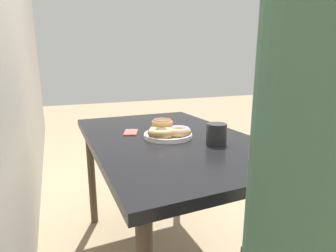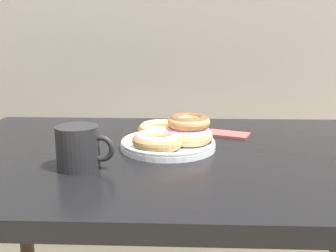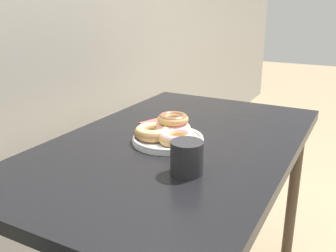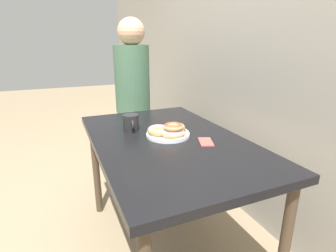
{
  "view_description": "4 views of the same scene",
  "coord_description": "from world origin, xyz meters",
  "px_view_note": "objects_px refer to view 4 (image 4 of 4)",
  "views": [
    {
      "loc": [
        -1.21,
        0.93,
        1.11
      ],
      "look_at": [
        -0.03,
        0.41,
        0.82
      ],
      "focal_mm": 28.0,
      "sensor_mm": 36.0,
      "label": 1
    },
    {
      "loc": [
        0.01,
        -0.53,
        1.04
      ],
      "look_at": [
        -0.03,
        0.41,
        0.82
      ],
      "focal_mm": 40.0,
      "sensor_mm": 36.0,
      "label": 2
    },
    {
      "loc": [
        -1.1,
        -0.17,
        1.22
      ],
      "look_at": [
        -0.03,
        0.41,
        0.82
      ],
      "focal_mm": 40.0,
      "sensor_mm": 36.0,
      "label": 3
    },
    {
      "loc": [
        1.26,
        -0.15,
        1.27
      ],
      "look_at": [
        -0.03,
        0.41,
        0.82
      ],
      "focal_mm": 28.0,
      "sensor_mm": 36.0,
      "label": 4
    }
  ],
  "objects_px": {
    "person_figure": "(133,104)",
    "dining_table": "(167,151)",
    "napkin": "(206,142)",
    "donut_plate": "(169,131)",
    "coffee_mug": "(131,122)"
  },
  "relations": [
    {
      "from": "dining_table",
      "to": "coffee_mug",
      "type": "relative_size",
      "value": 9.82
    },
    {
      "from": "napkin",
      "to": "coffee_mug",
      "type": "bearing_deg",
      "value": -139.45
    },
    {
      "from": "coffee_mug",
      "to": "person_figure",
      "type": "relative_size",
      "value": 0.09
    },
    {
      "from": "dining_table",
      "to": "donut_plate",
      "type": "relative_size",
      "value": 4.65
    },
    {
      "from": "donut_plate",
      "to": "napkin",
      "type": "height_order",
      "value": "donut_plate"
    },
    {
      "from": "dining_table",
      "to": "coffee_mug",
      "type": "bearing_deg",
      "value": -146.11
    },
    {
      "from": "coffee_mug",
      "to": "napkin",
      "type": "height_order",
      "value": "coffee_mug"
    },
    {
      "from": "coffee_mug",
      "to": "person_figure",
      "type": "height_order",
      "value": "person_figure"
    },
    {
      "from": "dining_table",
      "to": "donut_plate",
      "type": "bearing_deg",
      "value": 136.27
    },
    {
      "from": "dining_table",
      "to": "person_figure",
      "type": "xyz_separation_m",
      "value": [
        -0.9,
        0.06,
        0.08
      ]
    },
    {
      "from": "dining_table",
      "to": "napkin",
      "type": "xyz_separation_m",
      "value": [
        0.14,
        0.16,
        0.08
      ]
    },
    {
      "from": "coffee_mug",
      "to": "donut_plate",
      "type": "bearing_deg",
      "value": 40.25
    },
    {
      "from": "person_figure",
      "to": "dining_table",
      "type": "bearing_deg",
      "value": -3.92
    },
    {
      "from": "donut_plate",
      "to": "person_figure",
      "type": "height_order",
      "value": "person_figure"
    },
    {
      "from": "dining_table",
      "to": "napkin",
      "type": "height_order",
      "value": "napkin"
    }
  ]
}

